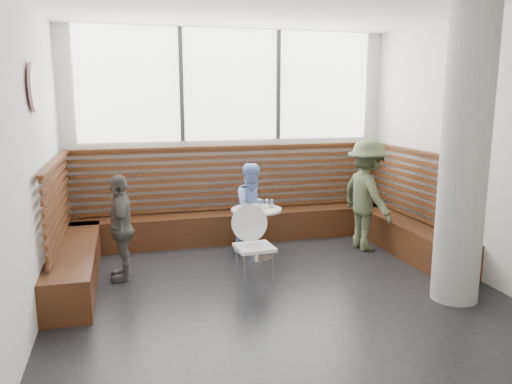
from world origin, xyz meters
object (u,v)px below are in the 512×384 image
object	(u,v)px
concrete_column	(465,155)
child_back	(253,208)
cafe_table	(256,223)
adult_man	(367,195)
child_left	(121,227)
cafe_chair	(253,238)

from	to	relation	value
concrete_column	child_back	bearing A→B (deg)	128.16
cafe_table	child_back	distance (m)	0.33
adult_man	child_left	xyz separation A→B (m)	(-3.45, -0.33, -0.16)
cafe_table	child_left	xyz separation A→B (m)	(-1.78, -0.31, 0.14)
cafe_chair	adult_man	distance (m)	2.14
cafe_table	cafe_chair	distance (m)	0.90
cafe_chair	child_left	distance (m)	1.61
cafe_chair	child_back	world-z (taller)	child_back
cafe_table	cafe_chair	world-z (taller)	cafe_chair
cafe_chair	child_left	bearing A→B (deg)	156.24
concrete_column	cafe_table	world-z (taller)	concrete_column
cafe_chair	concrete_column	bearing A→B (deg)	-31.04
concrete_column	adult_man	world-z (taller)	concrete_column
cafe_table	child_back	xyz separation A→B (m)	(0.04, 0.29, 0.14)
child_back	adult_man	bearing A→B (deg)	-25.10
concrete_column	cafe_table	size ratio (longest dim) A/B	4.52
adult_man	child_back	xyz separation A→B (m)	(-1.63, 0.27, -0.16)
cafe_table	child_left	bearing A→B (deg)	-170.04
concrete_column	cafe_table	xyz separation A→B (m)	(-1.76, 1.91, -1.09)
concrete_column	cafe_chair	bearing A→B (deg)	152.82
concrete_column	child_left	bearing A→B (deg)	155.82
concrete_column	cafe_chair	xyz separation A→B (m)	(-2.04, 1.05, -1.05)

